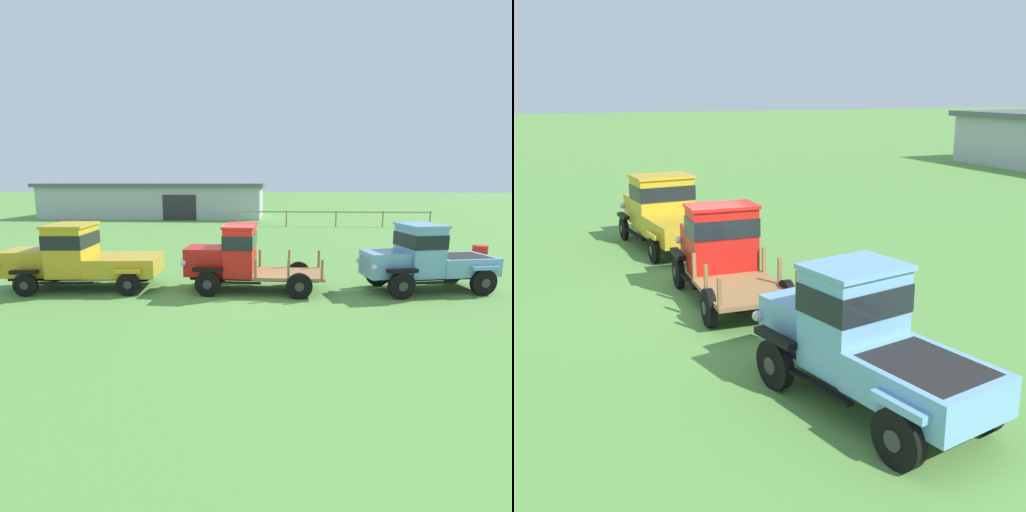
% 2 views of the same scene
% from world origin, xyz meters
% --- Properties ---
extents(ground_plane, '(240.00, 240.00, 0.00)m').
position_xyz_m(ground_plane, '(0.00, 0.00, 0.00)').
color(ground_plane, '#5B9342').
extents(vintage_truck_foreground_near, '(5.38, 2.58, 2.28)m').
position_xyz_m(vintage_truck_foreground_near, '(-5.69, 0.47, 1.12)').
color(vintage_truck_foreground_near, black).
rests_on(vintage_truck_foreground_near, ground).
extents(vintage_truck_second_in_line, '(4.81, 2.15, 2.27)m').
position_xyz_m(vintage_truck_second_in_line, '(-0.21, 0.56, 1.15)').
color(vintage_truck_second_in_line, black).
rests_on(vintage_truck_second_in_line, ground).
extents(vintage_truck_midrow_center, '(4.75, 2.64, 2.31)m').
position_xyz_m(vintage_truck_midrow_center, '(6.19, 0.84, 1.14)').
color(vintage_truck_midrow_center, black).
rests_on(vintage_truck_midrow_center, ground).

